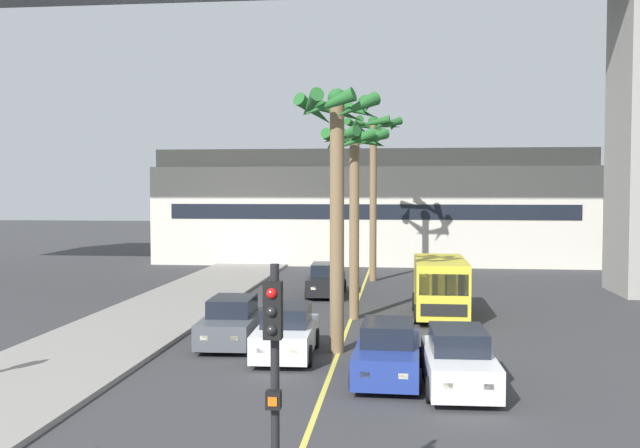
{
  "coord_description": "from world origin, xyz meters",
  "views": [
    {
      "loc": [
        1.91,
        -3.28,
        5.2
      ],
      "look_at": [
        0.0,
        14.0,
        4.35
      ],
      "focal_mm": 40.49,
      "sensor_mm": 36.0,
      "label": 1
    }
  ],
  "objects_px": {
    "car_queue_third": "(458,361)",
    "car_queue_fifth": "(286,333)",
    "palm_tree_mid_median": "(338,154)",
    "traffic_light_median_near": "(274,376)",
    "palm_tree_near_median": "(374,149)",
    "car_queue_fourth": "(388,353)",
    "car_queue_front": "(326,281)",
    "car_queue_second": "(232,323)",
    "palm_tree_far_median": "(354,163)",
    "delivery_van": "(440,286)"
  },
  "relations": [
    {
      "from": "palm_tree_far_median",
      "to": "palm_tree_mid_median",
      "type": "bearing_deg",
      "value": -91.35
    },
    {
      "from": "car_queue_fifth",
      "to": "traffic_light_median_near",
      "type": "bearing_deg",
      "value": -81.7
    },
    {
      "from": "car_queue_fourth",
      "to": "palm_tree_near_median",
      "type": "bearing_deg",
      "value": 93.13
    },
    {
      "from": "car_queue_third",
      "to": "palm_tree_mid_median",
      "type": "xyz_separation_m",
      "value": [
        -3.49,
        3.84,
        5.57
      ]
    },
    {
      "from": "palm_tree_near_median",
      "to": "car_queue_third",
      "type": "bearing_deg",
      "value": -82.17
    },
    {
      "from": "car_queue_second",
      "to": "delivery_van",
      "type": "xyz_separation_m",
      "value": [
        7.21,
        5.85,
        0.57
      ]
    },
    {
      "from": "car_queue_second",
      "to": "car_queue_fourth",
      "type": "xyz_separation_m",
      "value": [
        5.26,
        -3.89,
        0.0
      ]
    },
    {
      "from": "delivery_van",
      "to": "traffic_light_median_near",
      "type": "distance_m",
      "value": 20.28
    },
    {
      "from": "car_queue_front",
      "to": "palm_tree_near_median",
      "type": "xyz_separation_m",
      "value": [
        2.09,
        5.79,
        6.72
      ]
    },
    {
      "from": "palm_tree_mid_median",
      "to": "traffic_light_median_near",
      "type": "bearing_deg",
      "value": -88.74
    },
    {
      "from": "car_queue_third",
      "to": "car_queue_fifth",
      "type": "relative_size",
      "value": 1.0
    },
    {
      "from": "car_queue_second",
      "to": "car_queue_fourth",
      "type": "height_order",
      "value": "same"
    },
    {
      "from": "delivery_van",
      "to": "palm_tree_near_median",
      "type": "distance_m",
      "value": 13.2
    },
    {
      "from": "car_queue_fifth",
      "to": "palm_tree_near_median",
      "type": "distance_m",
      "value": 19.9
    },
    {
      "from": "delivery_van",
      "to": "car_queue_front",
      "type": "bearing_deg",
      "value": 133.43
    },
    {
      "from": "car_queue_second",
      "to": "car_queue_third",
      "type": "height_order",
      "value": "same"
    },
    {
      "from": "delivery_van",
      "to": "palm_tree_far_median",
      "type": "bearing_deg",
      "value": -168.36
    },
    {
      "from": "car_queue_front",
      "to": "car_queue_third",
      "type": "relative_size",
      "value": 1.0
    },
    {
      "from": "car_queue_front",
      "to": "car_queue_fifth",
      "type": "xyz_separation_m",
      "value": [
        0.05,
        -12.83,
        0.0
      ]
    },
    {
      "from": "car_queue_fourth",
      "to": "car_queue_third",
      "type": "bearing_deg",
      "value": -22.6
    },
    {
      "from": "palm_tree_mid_median",
      "to": "car_queue_third",
      "type": "bearing_deg",
      "value": -47.77
    },
    {
      "from": "palm_tree_far_median",
      "to": "car_queue_second",
      "type": "bearing_deg",
      "value": -126.19
    },
    {
      "from": "car_queue_third",
      "to": "car_queue_fifth",
      "type": "xyz_separation_m",
      "value": [
        -5.03,
        3.15,
        0.0
      ]
    },
    {
      "from": "palm_tree_far_median",
      "to": "car_queue_third",
      "type": "bearing_deg",
      "value": -71.15
    },
    {
      "from": "car_queue_front",
      "to": "traffic_light_median_near",
      "type": "bearing_deg",
      "value": -85.76
    },
    {
      "from": "palm_tree_mid_median",
      "to": "palm_tree_far_median",
      "type": "height_order",
      "value": "palm_tree_mid_median"
    },
    {
      "from": "delivery_van",
      "to": "traffic_light_median_near",
      "type": "height_order",
      "value": "traffic_light_median_near"
    },
    {
      "from": "car_queue_front",
      "to": "delivery_van",
      "type": "xyz_separation_m",
      "value": [
        5.18,
        -5.47,
        0.57
      ]
    },
    {
      "from": "car_queue_front",
      "to": "traffic_light_median_near",
      "type": "xyz_separation_m",
      "value": [
        1.88,
        -25.42,
        1.99
      ]
    },
    {
      "from": "car_queue_second",
      "to": "palm_tree_near_median",
      "type": "height_order",
      "value": "palm_tree_near_median"
    },
    {
      "from": "traffic_light_median_near",
      "to": "palm_tree_mid_median",
      "type": "height_order",
      "value": "palm_tree_mid_median"
    },
    {
      "from": "car_queue_front",
      "to": "car_queue_fourth",
      "type": "bearing_deg",
      "value": -77.99
    },
    {
      "from": "car_queue_second",
      "to": "car_queue_fourth",
      "type": "bearing_deg",
      "value": -36.48
    },
    {
      "from": "car_queue_fifth",
      "to": "palm_tree_mid_median",
      "type": "relative_size",
      "value": 0.5
    },
    {
      "from": "delivery_van",
      "to": "palm_tree_mid_median",
      "type": "distance_m",
      "value": 9.07
    },
    {
      "from": "traffic_light_median_near",
      "to": "palm_tree_near_median",
      "type": "relative_size",
      "value": 0.45
    },
    {
      "from": "car_queue_fourth",
      "to": "car_queue_fifth",
      "type": "bearing_deg",
      "value": 143.25
    },
    {
      "from": "car_queue_front",
      "to": "car_queue_second",
      "type": "height_order",
      "value": "same"
    },
    {
      "from": "car_queue_fourth",
      "to": "palm_tree_near_median",
      "type": "height_order",
      "value": "palm_tree_near_median"
    },
    {
      "from": "car_queue_fourth",
      "to": "traffic_light_median_near",
      "type": "distance_m",
      "value": 10.49
    },
    {
      "from": "palm_tree_near_median",
      "to": "palm_tree_mid_median",
      "type": "distance_m",
      "value": 17.97
    },
    {
      "from": "car_queue_fourth",
      "to": "car_queue_front",
      "type": "bearing_deg",
      "value": 102.01
    },
    {
      "from": "car_queue_second",
      "to": "car_queue_fourth",
      "type": "distance_m",
      "value": 6.55
    },
    {
      "from": "car_queue_third",
      "to": "traffic_light_median_near",
      "type": "bearing_deg",
      "value": -108.68
    },
    {
      "from": "car_queue_fourth",
      "to": "palm_tree_near_median",
      "type": "distance_m",
      "value": 22.08
    },
    {
      "from": "car_queue_third",
      "to": "palm_tree_far_median",
      "type": "height_order",
      "value": "palm_tree_far_median"
    },
    {
      "from": "car_queue_second",
      "to": "traffic_light_median_near",
      "type": "bearing_deg",
      "value": -74.49
    },
    {
      "from": "palm_tree_mid_median",
      "to": "car_queue_fourth",
      "type": "bearing_deg",
      "value": -61.88
    },
    {
      "from": "car_queue_second",
      "to": "car_queue_front",
      "type": "bearing_deg",
      "value": 79.83
    },
    {
      "from": "traffic_light_median_near",
      "to": "palm_tree_near_median",
      "type": "xyz_separation_m",
      "value": [
        0.2,
        31.22,
        4.73
      ]
    }
  ]
}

